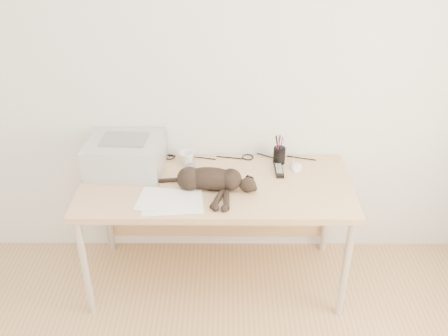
{
  "coord_description": "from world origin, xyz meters",
  "views": [
    {
      "loc": [
        0.06,
        -1.09,
        2.31
      ],
      "look_at": [
        0.05,
        1.34,
        0.88
      ],
      "focal_mm": 40.0,
      "sensor_mm": 36.0,
      "label": 1
    }
  ],
  "objects_px": {
    "mug": "(187,158)",
    "mouse": "(296,165)",
    "desk": "(216,195)",
    "printer": "(126,154)",
    "pen_cup": "(279,155)",
    "cat": "(208,180)"
  },
  "relations": [
    {
      "from": "printer",
      "to": "mouse",
      "type": "height_order",
      "value": "printer"
    },
    {
      "from": "desk",
      "to": "cat",
      "type": "height_order",
      "value": "cat"
    },
    {
      "from": "printer",
      "to": "desk",
      "type": "bearing_deg",
      "value": -8.67
    },
    {
      "from": "printer",
      "to": "mouse",
      "type": "xyz_separation_m",
      "value": [
        1.05,
        0.01,
        -0.08
      ]
    },
    {
      "from": "printer",
      "to": "mouse",
      "type": "distance_m",
      "value": 1.05
    },
    {
      "from": "desk",
      "to": "mug",
      "type": "xyz_separation_m",
      "value": [
        -0.18,
        0.14,
        0.17
      ]
    },
    {
      "from": "mug",
      "to": "desk",
      "type": "bearing_deg",
      "value": -37.97
    },
    {
      "from": "cat",
      "to": "printer",
      "type": "bearing_deg",
      "value": 163.34
    },
    {
      "from": "mug",
      "to": "pen_cup",
      "type": "bearing_deg",
      "value": 2.2
    },
    {
      "from": "desk",
      "to": "pen_cup",
      "type": "xyz_separation_m",
      "value": [
        0.39,
        0.17,
        0.19
      ]
    },
    {
      "from": "printer",
      "to": "mug",
      "type": "height_order",
      "value": "printer"
    },
    {
      "from": "mug",
      "to": "pen_cup",
      "type": "distance_m",
      "value": 0.58
    },
    {
      "from": "mug",
      "to": "pen_cup",
      "type": "xyz_separation_m",
      "value": [
        0.58,
        0.02,
        0.01
      ]
    },
    {
      "from": "desk",
      "to": "printer",
      "type": "bearing_deg",
      "value": 171.33
    },
    {
      "from": "mouse",
      "to": "pen_cup",
      "type": "bearing_deg",
      "value": 161.39
    },
    {
      "from": "desk",
      "to": "printer",
      "type": "xyz_separation_m",
      "value": [
        -0.55,
        0.08,
        0.23
      ]
    },
    {
      "from": "desk",
      "to": "cat",
      "type": "relative_size",
      "value": 2.6
    },
    {
      "from": "desk",
      "to": "mouse",
      "type": "height_order",
      "value": "mouse"
    },
    {
      "from": "cat",
      "to": "mouse",
      "type": "xyz_separation_m",
      "value": [
        0.54,
        0.24,
        -0.04
      ]
    },
    {
      "from": "mug",
      "to": "mouse",
      "type": "bearing_deg",
      "value": -3.95
    },
    {
      "from": "cat",
      "to": "mouse",
      "type": "bearing_deg",
      "value": 31.61
    },
    {
      "from": "mouse",
      "to": "mug",
      "type": "bearing_deg",
      "value": -168.3
    }
  ]
}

